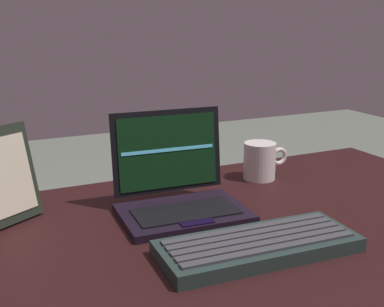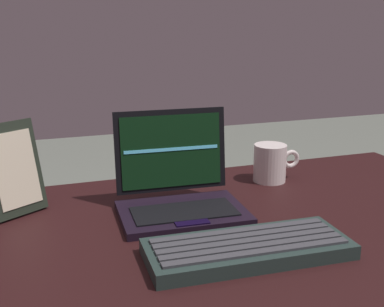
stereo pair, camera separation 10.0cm
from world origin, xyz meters
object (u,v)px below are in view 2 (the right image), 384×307
object	(u,v)px
photo_frame	(14,170)
laptop_front	(179,193)
coffee_mug	(271,163)
external_keyboard	(248,248)

from	to	relation	value
photo_frame	laptop_front	bearing A→B (deg)	-17.32
laptop_front	coffee_mug	xyz separation A→B (m)	(0.28, 0.12, 0.00)
external_keyboard	laptop_front	bearing A→B (deg)	102.26
external_keyboard	photo_frame	size ratio (longest dim) A/B	1.85
laptop_front	coffee_mug	world-z (taller)	laptop_front
external_keyboard	coffee_mug	bearing A→B (deg)	57.03
photo_frame	external_keyboard	bearing A→B (deg)	-41.76
laptop_front	photo_frame	bearing A→B (deg)	162.68
external_keyboard	coffee_mug	world-z (taller)	coffee_mug
coffee_mug	laptop_front	bearing A→B (deg)	-156.71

